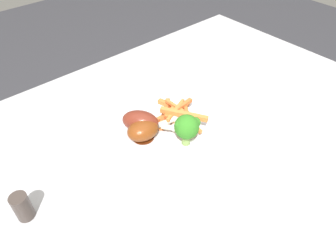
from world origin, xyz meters
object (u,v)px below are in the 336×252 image
broccoli_floret_front (187,126)px  chicken_drumstick_near (142,122)px  dinner_plate (168,135)px  carrot_fries_pile (176,113)px  chicken_drumstick_far (145,130)px  dining_table (172,167)px  pepper_shaker (22,207)px  fork (192,55)px

broccoli_floret_front → chicken_drumstick_near: (-0.05, 0.09, -0.02)m
dinner_plate → carrot_fries_pile: 0.06m
carrot_fries_pile → chicken_drumstick_far: 0.09m
dining_table → carrot_fries_pile: (0.04, 0.03, 0.13)m
dinner_plate → broccoli_floret_front: size_ratio=3.54×
chicken_drumstick_far → pepper_shaker: size_ratio=2.36×
carrot_fries_pile → chicken_drumstick_far: bearing=-178.1°
dinner_plate → pepper_shaker: 0.32m
carrot_fries_pile → chicken_drumstick_far: size_ratio=1.21×
broccoli_floret_front → chicken_drumstick_far: (-0.06, 0.07, -0.03)m
dining_table → dinner_plate: dinner_plate is taller
dinner_plate → pepper_shaker: (-0.32, 0.01, 0.02)m
dinner_plate → carrot_fries_pile: carrot_fries_pile is taller
carrot_fries_pile → pepper_shaker: (-0.37, -0.01, 0.00)m
dining_table → dinner_plate: bearing=140.5°
chicken_drumstick_far → carrot_fries_pile: bearing=1.9°
dinner_plate → dining_table: bearing=-39.5°
broccoli_floret_front → dinner_plate: bearing=104.2°
dinner_plate → broccoli_floret_front: bearing=-75.8°
dinner_plate → fork: bearing=37.2°
chicken_drumstick_near → chicken_drumstick_far: bearing=-111.9°
broccoli_floret_front → pepper_shaker: size_ratio=1.34×
chicken_drumstick_far → fork: bearing=30.5°
dining_table → broccoli_floret_front: broccoli_floret_front is taller
dining_table → carrot_fries_pile: bearing=39.6°
chicken_drumstick_far → chicken_drumstick_near: bearing=68.1°
chicken_drumstick_near → pepper_shaker: (-0.28, -0.03, -0.01)m
dining_table → chicken_drumstick_near: size_ratio=9.76×
dinner_plate → broccoli_floret_front: (0.01, -0.05, 0.05)m
chicken_drumstick_far → fork: chicken_drumstick_far is taller
fork → pepper_shaker: bearing=48.6°
dinner_plate → chicken_drumstick_far: bearing=152.0°
broccoli_floret_front → fork: 0.39m
dining_table → chicken_drumstick_far: (-0.05, 0.03, 0.14)m
dining_table → chicken_drumstick_far: bearing=150.2°
chicken_drumstick_near → fork: bearing=28.3°
broccoli_floret_front → chicken_drumstick_near: size_ratio=0.61×
dining_table → pepper_shaker: 0.35m
broccoli_floret_front → dining_table: bearing=96.3°
carrot_fries_pile → chicken_drumstick_near: (-0.08, 0.02, 0.01)m
chicken_drumstick_near → pepper_shaker: 0.29m
broccoli_floret_front → pepper_shaker: (-0.33, 0.06, -0.03)m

